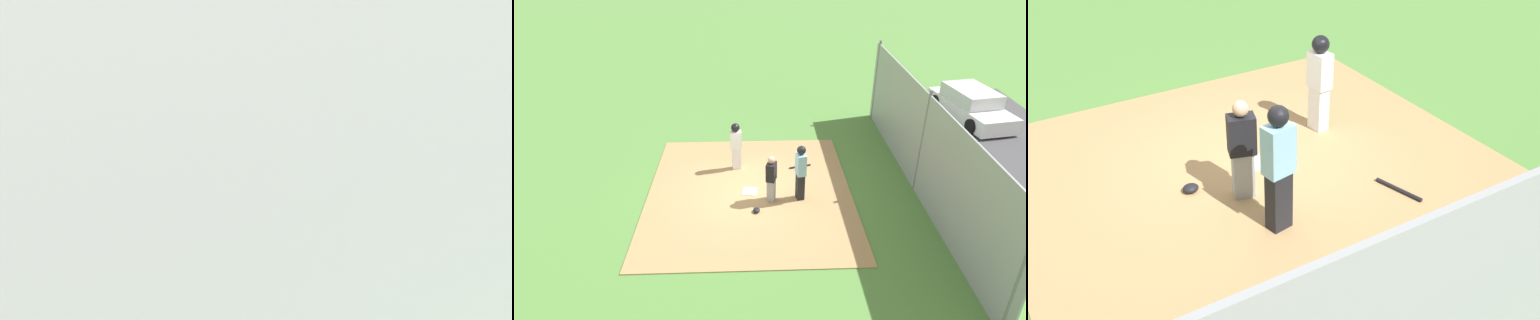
% 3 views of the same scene
% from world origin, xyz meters
% --- Properties ---
extents(ground_plane, '(140.00, 140.00, 0.00)m').
position_xyz_m(ground_plane, '(0.00, 0.00, 0.00)').
color(ground_plane, '#51843D').
extents(dirt_infield, '(7.20, 6.40, 0.03)m').
position_xyz_m(dirt_infield, '(0.00, 0.00, 0.01)').
color(dirt_infield, '#A88456').
rests_on(dirt_infield, ground_plane).
extents(home_plate, '(0.49, 0.49, 0.02)m').
position_xyz_m(home_plate, '(0.00, 0.00, 0.04)').
color(home_plate, white).
rests_on(home_plate, dirt_infield).
extents(catcher, '(0.44, 0.36, 1.51)m').
position_xyz_m(catcher, '(-0.47, -0.67, 0.80)').
color(catcher, '#9E9EA3').
rests_on(catcher, dirt_infield).
extents(umpire, '(0.42, 0.32, 1.80)m').
position_xyz_m(umpire, '(-0.41, -1.55, 0.99)').
color(umpire, black).
rests_on(umpire, dirt_infield).
extents(runner, '(0.30, 0.41, 1.68)m').
position_xyz_m(runner, '(1.55, 0.44, 0.99)').
color(runner, silver).
rests_on(runner, dirt_infield).
extents(baseball_bat, '(0.26, 0.76, 0.06)m').
position_xyz_m(baseball_bat, '(1.50, -1.75, 0.06)').
color(baseball_bat, black).
rests_on(baseball_bat, dirt_infield).
extents(catcher_mask, '(0.24, 0.20, 0.12)m').
position_xyz_m(catcher_mask, '(-1.11, -0.20, 0.09)').
color(catcher_mask, black).
rests_on(catcher_mask, dirt_infield).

